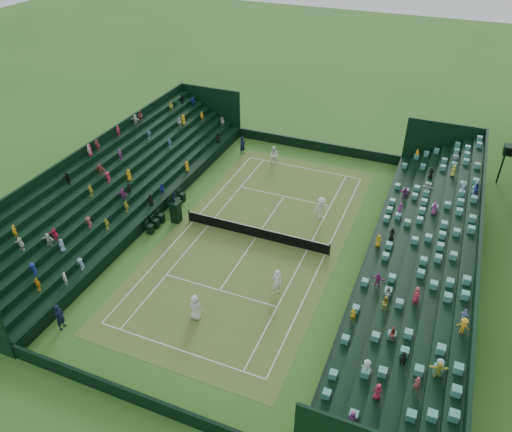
{
  "coord_description": "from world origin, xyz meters",
  "views": [
    {
      "loc": [
        11.66,
        -28.36,
        23.01
      ],
      "look_at": [
        0.0,
        0.0,
        2.0
      ],
      "focal_mm": 35.0,
      "sensor_mm": 36.0,
      "label": 1
    }
  ],
  "objects_px": {
    "player_far_west": "(274,156)",
    "player_near_east": "(277,282)",
    "tennis_net": "(256,232)",
    "player_far_east": "(321,208)",
    "umpire_chair": "(175,209)",
    "player_near_west": "(195,307)"
  },
  "relations": [
    {
      "from": "player_near_east",
      "to": "player_far_west",
      "type": "relative_size",
      "value": 1.09
    },
    {
      "from": "player_near_west",
      "to": "player_near_east",
      "type": "xyz_separation_m",
      "value": [
        3.88,
        4.04,
        0.09
      ]
    },
    {
      "from": "player_near_east",
      "to": "player_far_west",
      "type": "bearing_deg",
      "value": -105.59
    },
    {
      "from": "player_near_west",
      "to": "umpire_chair",
      "type": "bearing_deg",
      "value": -49.01
    },
    {
      "from": "player_near_west",
      "to": "player_far_east",
      "type": "bearing_deg",
      "value": -101.84
    },
    {
      "from": "umpire_chair",
      "to": "player_near_east",
      "type": "height_order",
      "value": "umpire_chair"
    },
    {
      "from": "umpire_chair",
      "to": "player_near_east",
      "type": "bearing_deg",
      "value": -24.72
    },
    {
      "from": "player_near_west",
      "to": "player_far_east",
      "type": "xyz_separation_m",
      "value": [
        4.09,
        13.75,
        0.02
      ]
    },
    {
      "from": "player_far_west",
      "to": "player_far_east",
      "type": "bearing_deg",
      "value": -43.48
    },
    {
      "from": "player_near_east",
      "to": "player_far_west",
      "type": "height_order",
      "value": "player_near_east"
    },
    {
      "from": "tennis_net",
      "to": "player_far_east",
      "type": "bearing_deg",
      "value": 49.92
    },
    {
      "from": "tennis_net",
      "to": "player_near_east",
      "type": "bearing_deg",
      "value": -55.19
    },
    {
      "from": "player_near_west",
      "to": "player_far_east",
      "type": "height_order",
      "value": "player_far_east"
    },
    {
      "from": "player_near_east",
      "to": "player_far_east",
      "type": "relative_size",
      "value": 1.07
    },
    {
      "from": "player_near_west",
      "to": "player_near_east",
      "type": "bearing_deg",
      "value": -129.05
    },
    {
      "from": "tennis_net",
      "to": "player_near_west",
      "type": "bearing_deg",
      "value": -91.74
    },
    {
      "from": "player_far_west",
      "to": "player_near_east",
      "type": "bearing_deg",
      "value": -65.89
    },
    {
      "from": "tennis_net",
      "to": "player_far_west",
      "type": "height_order",
      "value": "player_far_west"
    },
    {
      "from": "umpire_chair",
      "to": "player_near_west",
      "type": "xyz_separation_m",
      "value": [
        6.46,
        -8.8,
        -0.27
      ]
    },
    {
      "from": "tennis_net",
      "to": "umpire_chair",
      "type": "distance_m",
      "value": 6.78
    },
    {
      "from": "player_near_east",
      "to": "umpire_chair",
      "type": "bearing_deg",
      "value": -61.46
    },
    {
      "from": "tennis_net",
      "to": "player_far_west",
      "type": "relative_size",
      "value": 6.37
    }
  ]
}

